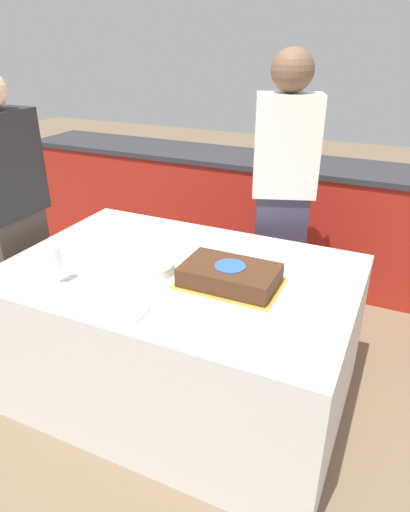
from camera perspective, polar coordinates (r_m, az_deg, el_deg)
The scene contains 10 objects.
ground_plane at distance 2.64m, azimuth -2.83°, elevation -16.40°, with size 14.00×14.00×0.00m, color #7A664C.
back_counter at distance 3.71m, azimuth 8.76°, elevation 4.92°, with size 4.40×0.58×0.92m.
dining_table at distance 2.40m, azimuth -3.03°, elevation -9.71°, with size 1.67×1.11×0.76m.
cake at distance 2.05m, azimuth 3.12°, elevation -2.43°, with size 0.46×0.30×0.10m.
plate_stack at distance 2.17m, azimuth -6.65°, elevation -1.45°, with size 0.21×0.21×0.05m.
wine_glass at distance 2.12m, azimuth -18.10°, elevation -0.43°, with size 0.06×0.06×0.18m.
side_plate_near_cake at distance 2.30m, azimuth 6.22°, elevation -0.47°, with size 0.21×0.21×0.00m.
utensil_pile at distance 1.88m, azimuth -9.72°, elevation -6.83°, with size 0.15×0.11×0.02m.
person_cutting_cake at distance 2.71m, azimuth 9.66°, elevation 7.08°, with size 0.40×0.31×1.72m.
person_seated_left at distance 2.79m, azimuth -22.91°, elevation 4.15°, with size 0.20×0.42×1.62m.
Camera 1 is at (0.93, -1.71, 1.78)m, focal length 32.00 mm.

